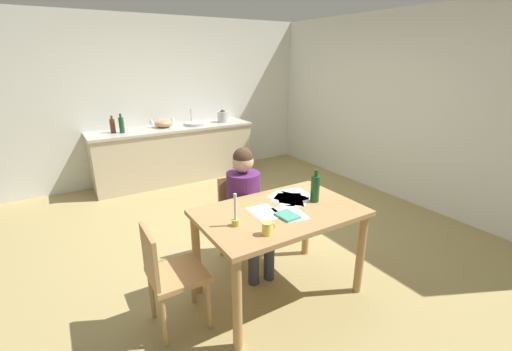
{
  "coord_description": "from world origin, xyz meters",
  "views": [
    {
      "loc": [
        -1.71,
        -3.12,
        1.98
      ],
      "look_at": [
        -0.02,
        -0.36,
        0.85
      ],
      "focal_mm": 23.92,
      "sensor_mm": 36.0,
      "label": 1
    }
  ],
  "objects_px": {
    "chair_side_empty": "(169,273)",
    "bottle_vinegar": "(121,125)",
    "stovetop_kettle": "(223,116)",
    "candlestick": "(236,217)",
    "wine_glass_back_left": "(159,120)",
    "wine_glass_back_right": "(151,121)",
    "person_seated": "(246,202)",
    "coffee_mug": "(267,228)",
    "bottle_oil": "(113,126)",
    "dining_table": "(280,223)",
    "wine_bottle_on_table": "(315,188)",
    "chair_at_table": "(240,215)",
    "wine_glass_by_kettle": "(167,119)",
    "mixing_bowl": "(163,123)",
    "wine_glass_near_sink": "(172,119)",
    "sink_unit": "(195,123)",
    "book_magazine": "(287,216)"
  },
  "relations": [
    {
      "from": "wine_bottle_on_table",
      "to": "dining_table",
      "type": "bearing_deg",
      "value": 179.62
    },
    {
      "from": "mixing_bowl",
      "to": "chair_at_table",
      "type": "bearing_deg",
      "value": -91.99
    },
    {
      "from": "chair_side_empty",
      "to": "coffee_mug",
      "type": "bearing_deg",
      "value": -30.56
    },
    {
      "from": "dining_table",
      "to": "chair_at_table",
      "type": "xyz_separation_m",
      "value": [
        -0.01,
        0.67,
        -0.2
      ]
    },
    {
      "from": "chair_at_table",
      "to": "chair_side_empty",
      "type": "height_order",
      "value": "chair_at_table"
    },
    {
      "from": "person_seated",
      "to": "book_magazine",
      "type": "xyz_separation_m",
      "value": [
        0.0,
        -0.64,
        0.12
      ]
    },
    {
      "from": "chair_side_empty",
      "to": "mixing_bowl",
      "type": "relative_size",
      "value": 3.08
    },
    {
      "from": "bottle_vinegar",
      "to": "wine_glass_by_kettle",
      "type": "xyz_separation_m",
      "value": [
        0.74,
        0.17,
        -0.01
      ]
    },
    {
      "from": "coffee_mug",
      "to": "stovetop_kettle",
      "type": "relative_size",
      "value": 0.49
    },
    {
      "from": "wine_bottle_on_table",
      "to": "wine_glass_back_right",
      "type": "bearing_deg",
      "value": 97.37
    },
    {
      "from": "candlestick",
      "to": "stovetop_kettle",
      "type": "bearing_deg",
      "value": 65.18
    },
    {
      "from": "dining_table",
      "to": "person_seated",
      "type": "bearing_deg",
      "value": 92.03
    },
    {
      "from": "chair_at_table",
      "to": "wine_glass_back_left",
      "type": "relative_size",
      "value": 5.56
    },
    {
      "from": "chair_side_empty",
      "to": "bottle_oil",
      "type": "distance_m",
      "value": 3.32
    },
    {
      "from": "candlestick",
      "to": "wine_glass_back_left",
      "type": "xyz_separation_m",
      "value": [
        0.48,
        3.49,
        0.15
      ]
    },
    {
      "from": "wine_glass_back_left",
      "to": "wine_glass_back_right",
      "type": "relative_size",
      "value": 1.0
    },
    {
      "from": "dining_table",
      "to": "bottle_vinegar",
      "type": "distance_m",
      "value": 3.35
    },
    {
      "from": "chair_side_empty",
      "to": "bottle_vinegar",
      "type": "xyz_separation_m",
      "value": [
        0.36,
        3.19,
        0.55
      ]
    },
    {
      "from": "chair_side_empty",
      "to": "stovetop_kettle",
      "type": "distance_m",
      "value": 3.84
    },
    {
      "from": "book_magazine",
      "to": "wine_bottle_on_table",
      "type": "distance_m",
      "value": 0.42
    },
    {
      "from": "sink_unit",
      "to": "bottle_vinegar",
      "type": "distance_m",
      "value": 1.17
    },
    {
      "from": "mixing_bowl",
      "to": "stovetop_kettle",
      "type": "relative_size",
      "value": 1.26
    },
    {
      "from": "mixing_bowl",
      "to": "wine_glass_near_sink",
      "type": "xyz_separation_m",
      "value": [
        0.18,
        0.08,
        0.05
      ]
    },
    {
      "from": "candlestick",
      "to": "wine_glass_back_left",
      "type": "bearing_deg",
      "value": 82.23
    },
    {
      "from": "person_seated",
      "to": "candlestick",
      "type": "height_order",
      "value": "person_seated"
    },
    {
      "from": "wine_glass_back_left",
      "to": "bottle_oil",
      "type": "bearing_deg",
      "value": -172.87
    },
    {
      "from": "candlestick",
      "to": "wine_glass_near_sink",
      "type": "distance_m",
      "value": 3.56
    },
    {
      "from": "wine_glass_back_left",
      "to": "dining_table",
      "type": "bearing_deg",
      "value": -90.75
    },
    {
      "from": "dining_table",
      "to": "bottle_vinegar",
      "type": "bearing_deg",
      "value": 99.84
    },
    {
      "from": "chair_side_empty",
      "to": "wine_glass_back_left",
      "type": "bearing_deg",
      "value": 73.89
    },
    {
      "from": "dining_table",
      "to": "wine_glass_back_left",
      "type": "height_order",
      "value": "wine_glass_back_left"
    },
    {
      "from": "bottle_vinegar",
      "to": "mixing_bowl",
      "type": "height_order",
      "value": "bottle_vinegar"
    },
    {
      "from": "candlestick",
      "to": "bottle_oil",
      "type": "bearing_deg",
      "value": 94.22
    },
    {
      "from": "dining_table",
      "to": "person_seated",
      "type": "relative_size",
      "value": 1.11
    },
    {
      "from": "dining_table",
      "to": "mixing_bowl",
      "type": "height_order",
      "value": "mixing_bowl"
    },
    {
      "from": "coffee_mug",
      "to": "bottle_vinegar",
      "type": "relative_size",
      "value": 0.37
    },
    {
      "from": "stovetop_kettle",
      "to": "wine_glass_back_right",
      "type": "relative_size",
      "value": 1.43
    },
    {
      "from": "sink_unit",
      "to": "dining_table",
      "type": "bearing_deg",
      "value": -100.29
    },
    {
      "from": "book_magazine",
      "to": "bottle_vinegar",
      "type": "relative_size",
      "value": 0.62
    },
    {
      "from": "chair_side_empty",
      "to": "mixing_bowl",
      "type": "distance_m",
      "value": 3.47
    },
    {
      "from": "mixing_bowl",
      "to": "book_magazine",
      "type": "bearing_deg",
      "value": -91.71
    },
    {
      "from": "chair_at_table",
      "to": "bottle_oil",
      "type": "height_order",
      "value": "bottle_oil"
    },
    {
      "from": "person_seated",
      "to": "stovetop_kettle",
      "type": "relative_size",
      "value": 5.43
    },
    {
      "from": "wine_glass_by_kettle",
      "to": "wine_glass_back_right",
      "type": "bearing_deg",
      "value": 180.0
    },
    {
      "from": "coffee_mug",
      "to": "wine_glass_back_left",
      "type": "height_order",
      "value": "wine_glass_back_left"
    },
    {
      "from": "chair_side_empty",
      "to": "wine_bottle_on_table",
      "type": "bearing_deg",
      "value": -4.14
    },
    {
      "from": "chair_side_empty",
      "to": "wine_glass_near_sink",
      "type": "xyz_separation_m",
      "value": [
        1.19,
        3.36,
        0.53
      ]
    },
    {
      "from": "candlestick",
      "to": "mixing_bowl",
      "type": "distance_m",
      "value": 3.46
    },
    {
      "from": "candlestick",
      "to": "wine_glass_back_right",
      "type": "distance_m",
      "value": 3.51
    },
    {
      "from": "chair_at_table",
      "to": "bottle_vinegar",
      "type": "distance_m",
      "value": 2.73
    }
  ]
}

